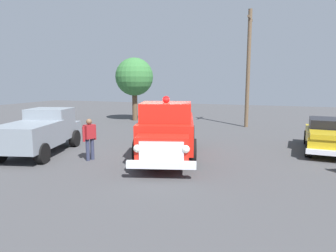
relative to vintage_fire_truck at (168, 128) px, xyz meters
The scene contains 8 objects.
ground_plane 1.28m from the vintage_fire_truck, 139.92° to the left, with size 60.00×60.00×0.00m, color #424244.
vintage_fire_truck is the anchor object (origin of this frame).
classic_hot_rod 7.25m from the vintage_fire_truck, 64.44° to the right, with size 4.47×2.17×1.46m.
parked_pickup 5.56m from the vintage_fire_truck, 104.31° to the left, with size 5.09×2.93×1.90m.
spectator_standing 3.20m from the vintage_fire_truck, 121.75° to the left, with size 0.64×0.38×1.68m.
oak_tree_right 12.34m from the vintage_fire_truck, 32.06° to the left, with size 3.01×3.01×5.00m.
utility_pole 10.29m from the vintage_fire_truck, 14.04° to the right, with size 1.70×0.26×7.85m.
traffic_cone 3.25m from the vintage_fire_truck, 21.33° to the left, with size 0.40×0.40×0.64m.
Camera 1 is at (-11.45, -4.46, 3.14)m, focal length 32.32 mm.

